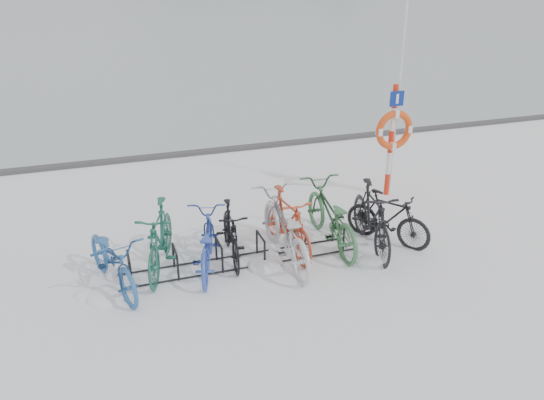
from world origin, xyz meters
TOP-DOWN VIEW (x-y plane):
  - ground at (0.00, 0.00)m, footprint 900.00×900.00m
  - quay_edge at (0.00, 5.90)m, footprint 400.00×0.25m
  - bike_rack at (0.00, 0.00)m, footprint 4.00×0.48m
  - lifebuoy_station at (3.84, 1.77)m, footprint 0.84×0.23m
  - bike_0 at (-2.04, -0.05)m, footprint 1.19×2.03m
  - bike_1 at (-1.27, 0.27)m, footprint 1.11×1.98m
  - bike_2 at (-0.56, 0.04)m, footprint 1.11×1.95m
  - bike_3 at (-0.10, 0.23)m, footprint 0.63×1.68m
  - bike_4 at (0.74, -0.12)m, footprint 0.82×2.27m
  - bike_5 at (0.89, 0.18)m, footprint 0.72×1.92m
  - bike_6 at (1.71, 0.17)m, footprint 0.82×2.19m
  - bike_7 at (2.32, -0.21)m, footprint 0.91×2.07m
  - bike_8 at (2.72, -0.10)m, footprint 1.30×1.61m
  - snow_drifts at (0.11, -0.21)m, footprint 5.95×1.89m

SIDE VIEW (x-z plane):
  - ground at x=0.00m, z-range 0.00..0.00m
  - snow_drifts at x=0.11m, z-range -0.11..0.11m
  - quay_edge at x=0.00m, z-range 0.00..0.10m
  - bike_rack at x=0.00m, z-range -0.05..0.41m
  - bike_2 at x=-0.56m, z-range 0.00..0.97m
  - bike_8 at x=2.72m, z-range 0.00..0.98m
  - bike_3 at x=-0.10m, z-range 0.00..0.99m
  - bike_0 at x=-2.04m, z-range 0.00..1.01m
  - bike_5 at x=0.89m, z-range 0.00..1.13m
  - bike_6 at x=1.71m, z-range 0.00..1.13m
  - bike_1 at x=-1.27m, z-range 0.00..1.15m
  - bike_4 at x=0.74m, z-range 0.00..1.19m
  - bike_7 at x=2.32m, z-range 0.00..1.20m
  - lifebuoy_station at x=3.84m, z-range -0.72..3.66m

